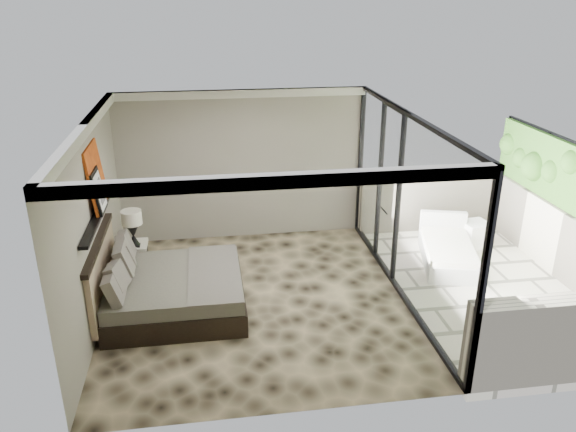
{
  "coord_description": "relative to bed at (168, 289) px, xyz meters",
  "views": [
    {
      "loc": [
        -0.64,
        -7.46,
        4.41
      ],
      "look_at": [
        0.55,
        0.4,
        1.2
      ],
      "focal_mm": 35.0,
      "sensor_mm": 36.0,
      "label": 1
    }
  ],
  "objects": [
    {
      "name": "glass_wall",
      "position": [
        3.55,
        0.04,
        1.07
      ],
      "size": [
        0.08,
        5.0,
        2.8
      ],
      "primitive_type": "cube",
      "color": "white",
      "rests_on": "floor"
    },
    {
      "name": "nightstand",
      "position": [
        -0.63,
        1.28,
        -0.1
      ],
      "size": [
        0.52,
        0.52,
        0.47
      ],
      "primitive_type": "cube",
      "rotation": [
        0.0,
        0.0,
        -0.11
      ],
      "color": "black",
      "rests_on": "floor"
    },
    {
      "name": "parapet_far",
      "position": [
        6.4,
        0.04,
        0.22
      ],
      "size": [
        0.3,
        5.0,
        1.1
      ],
      "primitive_type": "cube",
      "color": "#B8AC95",
      "rests_on": "terrace_slab"
    },
    {
      "name": "ottoman",
      "position": [
        5.49,
        1.44,
        -0.1
      ],
      "size": [
        0.52,
        0.52,
        0.46
      ],
      "primitive_type": "cube",
      "rotation": [
        0.0,
        0.0,
        0.15
      ],
      "color": "white",
      "rests_on": "terrace_slab"
    },
    {
      "name": "table_lamp",
      "position": [
        -0.59,
        1.22,
        0.57
      ],
      "size": [
        0.33,
        0.33,
        0.61
      ],
      "color": "black",
      "rests_on": "nightstand"
    },
    {
      "name": "abstract_canvas",
      "position": [
        -0.89,
        0.42,
        1.64
      ],
      "size": [
        0.13,
        0.9,
        0.9
      ],
      "primitive_type": "cube",
      "rotation": [
        0.0,
        -0.1,
        0.0
      ],
      "color": "#A8290E",
      "rests_on": "picture_ledge"
    },
    {
      "name": "floor",
      "position": [
        1.3,
        0.04,
        -0.33
      ],
      "size": [
        5.0,
        5.0,
        0.0
      ],
      "primitive_type": "plane",
      "color": "black",
      "rests_on": "ground"
    },
    {
      "name": "left_wall",
      "position": [
        -0.94,
        0.04,
        1.07
      ],
      "size": [
        0.02,
        5.0,
        2.8
      ],
      "primitive_type": "cube",
      "color": "gray",
      "rests_on": "floor"
    },
    {
      "name": "picture_ledge",
      "position": [
        -0.88,
        0.14,
        1.17
      ],
      "size": [
        0.12,
        2.2,
        0.05
      ],
      "primitive_type": "cube",
      "color": "black",
      "rests_on": "left_wall"
    },
    {
      "name": "framed_print",
      "position": [
        -0.84,
        0.22,
        1.49
      ],
      "size": [
        0.11,
        0.5,
        0.6
      ],
      "primitive_type": "cube",
      "rotation": [
        0.0,
        -0.14,
        0.0
      ],
      "color": "black",
      "rests_on": "picture_ledge"
    },
    {
      "name": "back_wall",
      "position": [
        1.3,
        2.53,
        1.07
      ],
      "size": [
        4.5,
        0.02,
        2.8
      ],
      "primitive_type": "cube",
      "color": "gray",
      "rests_on": "floor"
    },
    {
      "name": "lounger",
      "position": [
        4.72,
        0.88,
        -0.13
      ],
      "size": [
        1.23,
        1.82,
        0.65
      ],
      "rotation": [
        0.0,
        0.0,
        -0.26
      ],
      "color": "silver",
      "rests_on": "terrace_slab"
    },
    {
      "name": "bed",
      "position": [
        0.0,
        0.0,
        0.0
      ],
      "size": [
        2.03,
        1.97,
        1.12
      ],
      "color": "black",
      "rests_on": "floor"
    },
    {
      "name": "terrace_slab",
      "position": [
        5.05,
        0.04,
        -0.39
      ],
      "size": [
        3.0,
        5.0,
        0.12
      ],
      "primitive_type": "cube",
      "color": "beige",
      "rests_on": "ground"
    },
    {
      "name": "ceiling",
      "position": [
        1.3,
        0.04,
        2.46
      ],
      "size": [
        4.5,
        5.0,
        0.02
      ],
      "primitive_type": "cube",
      "color": "silver",
      "rests_on": "back_wall"
    }
  ]
}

